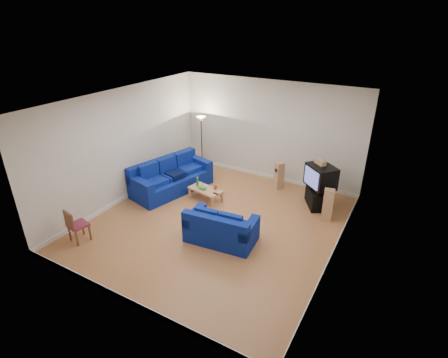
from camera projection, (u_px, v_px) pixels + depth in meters
The scene contains 16 objects.
room at pixel (216, 169), 8.50m from camera, with size 6.01×6.51×3.21m.
sofa_three_seat at pixel (170, 179), 10.72m from camera, with size 1.64×2.68×0.96m.
sofa_loveseat at pixel (220, 230), 8.29m from camera, with size 1.72×1.08×0.82m.
coffee_table at pixel (206, 191), 10.13m from camera, with size 1.08×0.68×0.36m.
bottle at pixel (197, 182), 10.21m from camera, with size 0.07×0.07×0.29m, color #197233.
tissue_box at pixel (203, 188), 10.06m from camera, with size 0.20×0.11×0.08m, color green.
red_canister at pixel (215, 187), 10.06m from camera, with size 0.09×0.09×0.13m, color red.
remote at pixel (216, 193), 9.83m from camera, with size 0.17×0.05×0.02m, color black.
tv_stand at pixel (317, 197), 9.86m from camera, with size 0.87×0.48×0.53m, color black.
av_receiver at pixel (319, 188), 9.69m from camera, with size 0.43×0.35×0.10m, color black.
television at pixel (321, 176), 9.52m from camera, with size 0.99×0.97×0.62m.
centre_speaker at pixel (320, 162), 9.47m from camera, with size 0.37×0.15×0.13m, color tan.
speaker_left at pixel (279, 175), 10.80m from camera, with size 0.30×0.32×0.85m.
speaker_right at pixel (328, 205), 9.12m from camera, with size 0.30×0.25×0.88m.
floor_lamp at pixel (201, 126), 11.58m from camera, with size 0.32×0.32×1.90m.
dining_chair at pixel (75, 224), 8.21m from camera, with size 0.48×0.48×0.85m.
Camera 1 is at (4.03, -6.66, 4.97)m, focal length 28.00 mm.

